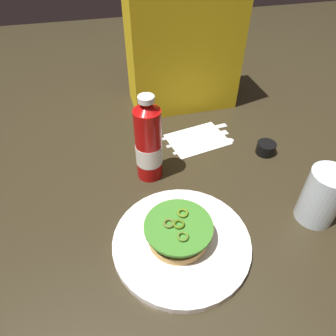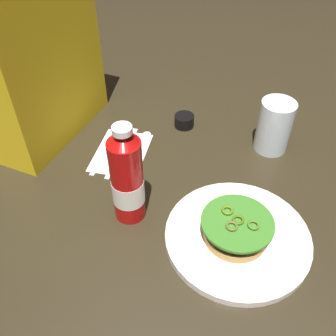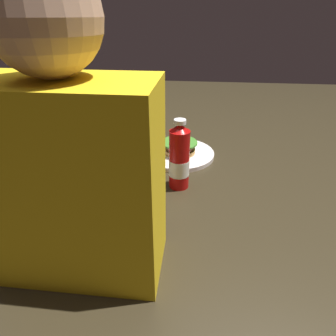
{
  "view_description": "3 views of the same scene",
  "coord_description": "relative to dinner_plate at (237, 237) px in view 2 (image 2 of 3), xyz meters",
  "views": [
    {
      "loc": [
        -0.24,
        -0.41,
        0.55
      ],
      "look_at": [
        -0.11,
        0.1,
        0.07
      ],
      "focal_mm": 32.6,
      "sensor_mm": 36.0,
      "label": 1
    },
    {
      "loc": [
        -0.59,
        -0.12,
        0.62
      ],
      "look_at": [
        -0.06,
        0.11,
        0.07
      ],
      "focal_mm": 40.35,
      "sensor_mm": 36.0,
      "label": 2
    },
    {
      "loc": [
        -0.2,
        0.95,
        0.5
      ],
      "look_at": [
        -0.11,
        0.14,
        0.05
      ],
      "focal_mm": 30.16,
      "sensor_mm": 36.0,
      "label": 3
    }
  ],
  "objects": [
    {
      "name": "burger_sandwich",
      "position": [
        -0.01,
        0.0,
        0.03
      ],
      "size": [
        0.14,
        0.14,
        0.05
      ],
      "color": "tan",
      "rests_on": "dinner_plate"
    },
    {
      "name": "condiment_cup",
      "position": [
        0.31,
        0.23,
        0.01
      ],
      "size": [
        0.05,
        0.05,
        0.03
      ],
      "primitive_type": "cylinder",
      "color": "black",
      "rests_on": "ground_plane"
    },
    {
      "name": "fork_utensil",
      "position": [
        0.16,
        0.34,
        -0.0
      ],
      "size": [
        0.2,
        0.04,
        0.0
      ],
      "color": "silver",
      "rests_on": "napkin"
    },
    {
      "name": "butter_knife",
      "position": [
        0.17,
        0.38,
        -0.0
      ],
      "size": [
        0.21,
        0.04,
        0.0
      ],
      "color": "silver",
      "rests_on": "napkin"
    },
    {
      "name": "ketchup_bottle",
      "position": [
        -0.02,
        0.23,
        0.09
      ],
      "size": [
        0.07,
        0.07,
        0.23
      ],
      "color": "#B40C0C",
      "rests_on": "ground_plane"
    },
    {
      "name": "diner_person",
      "position": [
        0.16,
        0.57,
        0.25
      ],
      "size": [
        0.34,
        0.18,
        0.58
      ],
      "color": "gold",
      "rests_on": "ground_plane"
    },
    {
      "name": "dinner_plate",
      "position": [
        0.0,
        0.0,
        0.0
      ],
      "size": [
        0.29,
        0.29,
        0.02
      ],
      "primitive_type": "cylinder",
      "color": "white",
      "rests_on": "ground_plane"
    },
    {
      "name": "ground_plane",
      "position": [
        0.12,
        0.07,
        -0.01
      ],
      "size": [
        3.0,
        3.0,
        0.0
      ],
      "primitive_type": "plane",
      "color": "#2D2617"
    },
    {
      "name": "water_glass",
      "position": [
        0.31,
        -0.0,
        0.06
      ],
      "size": [
        0.08,
        0.08,
        0.13
      ],
      "primitive_type": "cylinder",
      "color": "silver",
      "rests_on": "ground_plane"
    },
    {
      "name": "napkin",
      "position": [
        0.15,
        0.34,
        -0.01
      ],
      "size": [
        0.19,
        0.15,
        0.0
      ],
      "primitive_type": "cube",
      "rotation": [
        0.0,
        0.0,
        0.19
      ],
      "color": "white",
      "rests_on": "ground_plane"
    },
    {
      "name": "spoon_utensil",
      "position": [
        0.18,
        0.31,
        -0.0
      ],
      "size": [
        0.19,
        0.04,
        0.0
      ],
      "color": "silver",
      "rests_on": "napkin"
    }
  ]
}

